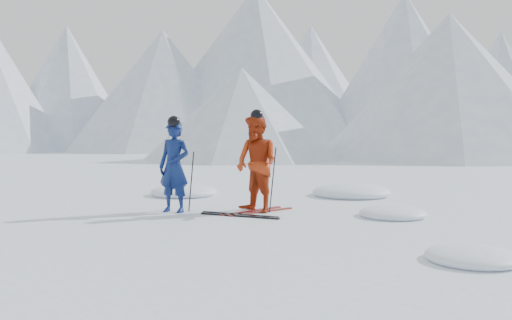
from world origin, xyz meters
The scene contains 12 objects.
ground centered at (0.00, 0.00, 0.00)m, with size 160.00×160.00×0.00m, color white.
skier_blue centered at (-3.05, -0.26, 0.95)m, with size 0.69×0.45×1.90m, color #0D1D52.
skier_red centered at (-1.62, 0.69, 1.02)m, with size 0.99×0.77×2.03m, color #A92D0D.
pole_blue_left centered at (-3.35, -0.11, 0.63)m, with size 0.02×0.02×1.27m, color black.
pole_blue_right centered at (-2.80, -0.01, 0.63)m, with size 0.02×0.02×1.27m, color black.
pole_red_left centered at (-1.92, 0.94, 0.68)m, with size 0.02×0.02×1.35m, color black.
pole_red_right centered at (-1.32, 0.84, 0.68)m, with size 0.02×0.02×1.35m, color black.
ski_worn_left centered at (-1.74, 0.69, 0.01)m, with size 0.09×1.70×0.03m, color black.
ski_worn_right centered at (-1.50, 0.69, 0.01)m, with size 0.09×1.70×0.03m, color black.
ski_loose_a centered at (-1.67, 0.13, 0.01)m, with size 0.09×1.70×0.03m, color black.
ski_loose_b centered at (-1.57, -0.02, 0.01)m, with size 0.09×1.70×0.03m, color black.
snow_lumps centered at (-1.57, 2.78, 0.00)m, with size 9.41×7.41×0.44m.
Camera 1 is at (4.52, -8.71, 1.68)m, focal length 38.00 mm.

